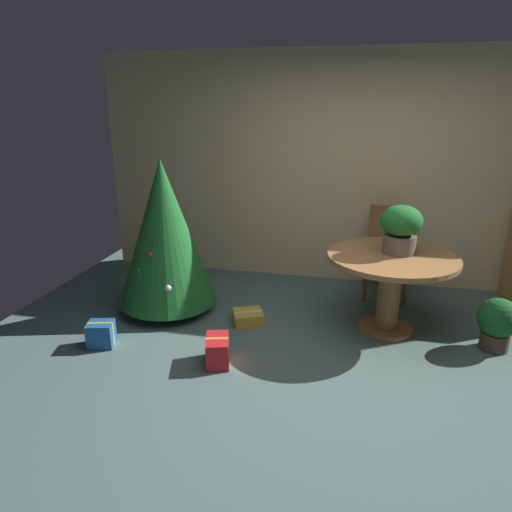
% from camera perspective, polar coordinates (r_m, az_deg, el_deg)
% --- Properties ---
extents(ground_plane, '(6.60, 6.60, 0.00)m').
position_cam_1_polar(ground_plane, '(3.74, 10.48, -14.77)').
color(ground_plane, '#4C6660').
extents(back_wall_panel, '(6.00, 0.10, 2.60)m').
position_cam_1_polar(back_wall_panel, '(5.39, 12.48, 10.28)').
color(back_wall_panel, beige).
rests_on(back_wall_panel, ground_plane).
extents(round_dining_table, '(1.16, 1.16, 0.74)m').
position_cam_1_polar(round_dining_table, '(4.33, 16.41, -2.27)').
color(round_dining_table, '#9E6B3D').
rests_on(round_dining_table, ground_plane).
extents(flower_vase, '(0.37, 0.37, 0.44)m').
position_cam_1_polar(flower_vase, '(4.28, 17.53, 3.46)').
color(flower_vase, '#665B51').
rests_on(flower_vase, round_dining_table).
extents(wooden_chair_far, '(0.46, 0.46, 0.97)m').
position_cam_1_polar(wooden_chair_far, '(5.20, 15.92, 1.29)').
color(wooden_chair_far, brown).
rests_on(wooden_chair_far, ground_plane).
extents(holiday_tree, '(0.98, 0.98, 1.54)m').
position_cam_1_polar(holiday_tree, '(4.60, -11.31, 2.85)').
color(holiday_tree, brown).
rests_on(holiday_tree, ground_plane).
extents(gift_box_gold, '(0.35, 0.34, 0.12)m').
position_cam_1_polar(gift_box_gold, '(4.48, -1.01, -7.62)').
color(gift_box_gold, gold).
rests_on(gift_box_gold, ground_plane).
extents(gift_box_blue, '(0.26, 0.24, 0.22)m').
position_cam_1_polar(gift_box_blue, '(4.29, -18.70, -9.20)').
color(gift_box_blue, '#1E569E').
rests_on(gift_box_blue, ground_plane).
extents(gift_box_red, '(0.26, 0.33, 0.23)m').
position_cam_1_polar(gift_box_red, '(3.83, -4.80, -11.64)').
color(gift_box_red, red).
rests_on(gift_box_red, ground_plane).
extents(potted_plant, '(0.34, 0.34, 0.47)m').
position_cam_1_polar(potted_plant, '(4.46, 27.83, -7.27)').
color(potted_plant, '#4C382D').
rests_on(potted_plant, ground_plane).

